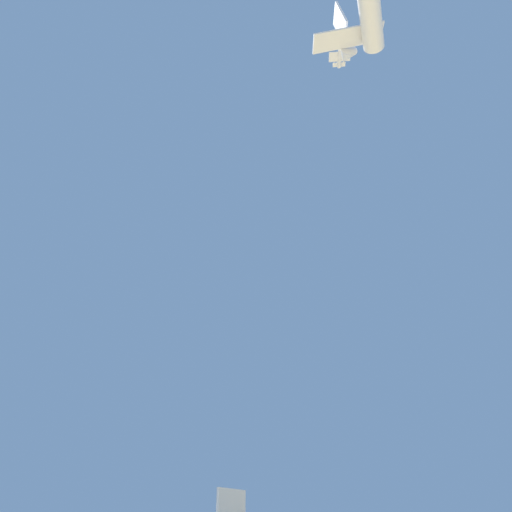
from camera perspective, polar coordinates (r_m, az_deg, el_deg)
chase_jet_right_wing at (r=214.71m, az=8.99°, el=20.75°), size 13.03×12.63×4.00m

